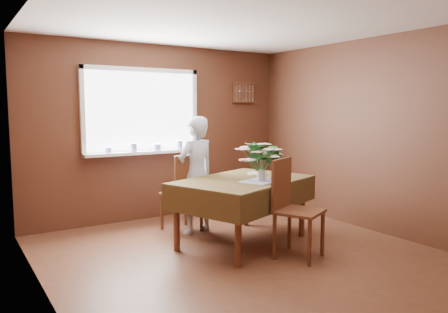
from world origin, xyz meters
TOP-DOWN VIEW (x-y plane):
  - floor at (0.00, 0.00)m, footprint 4.50×4.50m
  - ceiling at (0.00, 0.00)m, footprint 4.50×4.50m
  - wall_back at (0.00, 2.25)m, footprint 4.00×0.00m
  - wall_left at (-2.00, 0.00)m, footprint 0.00×4.50m
  - wall_right at (2.00, 0.00)m, footprint 0.00×4.50m
  - window_assembly at (-0.29, 2.20)m, footprint 1.72×0.20m
  - spoon_rack at (1.45, 2.22)m, footprint 0.44×0.05m
  - dining_table at (0.25, 0.53)m, footprint 1.86×1.55m
  - chair_far at (-0.10, 1.33)m, footprint 0.47×0.47m
  - chair_near at (0.43, -0.12)m, footprint 0.60×0.60m
  - seated_woman at (0.00, 1.22)m, footprint 0.61×0.46m
  - flower_bouquet at (0.36, 0.32)m, footprint 0.50×0.50m
  - side_plate at (0.63, 0.77)m, footprint 0.26×0.26m
  - table_knife at (0.48, 0.37)m, footprint 0.10×0.23m

SIDE VIEW (x-z plane):
  - floor at x=0.00m, z-range 0.00..0.00m
  - chair_far at x=-0.10m, z-range 0.04..1.06m
  - chair_near at x=0.43m, z-range 0.04..1.10m
  - dining_table at x=0.25m, z-range 0.29..1.07m
  - seated_woman at x=0.00m, z-range 0.00..1.50m
  - side_plate at x=0.63m, z-range 0.77..0.78m
  - table_knife at x=0.48m, z-range 0.78..0.78m
  - flower_bouquet at x=0.36m, z-range 0.84..1.27m
  - wall_back at x=0.00m, z-range -0.75..3.25m
  - wall_left at x=-2.00m, z-range -1.00..3.50m
  - wall_right at x=2.00m, z-range -1.00..3.50m
  - window_assembly at x=-0.29m, z-range 0.75..1.97m
  - spoon_rack at x=1.45m, z-range 1.69..2.02m
  - ceiling at x=0.00m, z-range 2.50..2.50m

